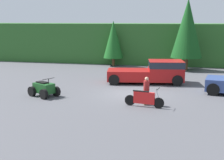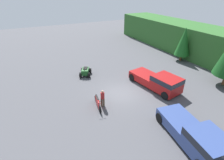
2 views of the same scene
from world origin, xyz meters
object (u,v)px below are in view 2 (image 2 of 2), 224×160
Objects in this scene: dirt_bike at (98,103)px; rider_person at (103,98)px; quad_atv at (85,72)px; pickup_truck_second at (197,136)px; pickup_truck_red at (159,81)px.

dirt_bike is 0.62m from rider_person.
quad_atv is 1.34× the size of rider_person.
rider_person reaches higher than quad_atv.
pickup_truck_second is 8.15m from dirt_bike.
rider_person reaches higher than dirt_bike.
pickup_truck_red is at bearing 118.61° from rider_person.
dirt_bike is (0.13, -6.91, -0.47)m from pickup_truck_red.
quad_atv is at bearing 179.75° from dirt_bike.
pickup_truck_second reaches higher than rider_person.
pickup_truck_red is 3.69× the size of rider_person.
pickup_truck_second reaches higher than quad_atv.
rider_person is (0.20, -6.47, -0.04)m from pickup_truck_red.
pickup_truck_red is 6.93m from dirt_bike.
dirt_bike is (-6.99, -4.16, -0.47)m from pickup_truck_second.
dirt_bike is at bearing -140.26° from pickup_truck_second.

